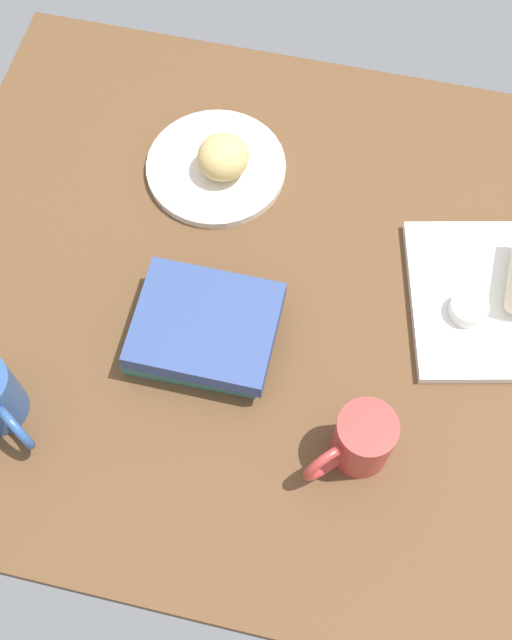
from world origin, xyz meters
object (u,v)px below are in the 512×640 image
object	(u,v)px
scone_pastry	(223,157)
book_stack	(203,332)
second_mug	(360,441)
square_plate	(499,299)
round_plate	(216,167)
sauce_cup	(468,308)

from	to	relation	value
scone_pastry	book_stack	bearing A→B (deg)	-81.88
scone_pastry	second_mug	bearing A→B (deg)	-54.98
second_mug	square_plate	bearing A→B (deg)	58.73
square_plate	second_mug	xyz separation A→B (cm)	(-16.03, -26.40, 4.34)
book_stack	second_mug	distance (cm)	25.97
scone_pastry	book_stack	size ratio (longest dim) A/B	0.40
round_plate	square_plate	size ratio (longest dim) A/B	0.86
square_plate	second_mug	bearing A→B (deg)	-121.27
round_plate	scone_pastry	size ratio (longest dim) A/B	2.72
scone_pastry	book_stack	distance (cm)	28.39
scone_pastry	sauce_cup	size ratio (longest dim) A/B	1.50
round_plate	book_stack	distance (cm)	29.28
round_plate	scone_pastry	world-z (taller)	scone_pastry
second_mug	round_plate	bearing A→B (deg)	125.96
square_plate	book_stack	world-z (taller)	book_stack
scone_pastry	square_plate	bearing A→B (deg)	-16.33
book_stack	round_plate	bearing A→B (deg)	100.67
second_mug	book_stack	bearing A→B (deg)	154.73
round_plate	scone_pastry	xyz separation A→B (cm)	(1.40, -0.59, 3.81)
square_plate	sauce_cup	world-z (taller)	sauce_cup
scone_pastry	square_plate	distance (cm)	45.43
sauce_cup	square_plate	bearing A→B (deg)	38.72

